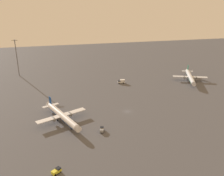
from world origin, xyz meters
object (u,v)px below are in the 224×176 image
Objects in this scene: airplane_far_stand at (62,116)px; airplane_mid_apron at (190,77)px; catering_truck at (121,81)px; apron_light_east at (17,56)px; cargo_loader at (57,171)px; maintenance_van at (102,129)px.

airplane_mid_apron is (105.62, 48.77, -0.30)m from airplane_far_stand.
catering_truck is 0.19× the size of apron_light_east.
airplane_mid_apron is 147.36m from apron_light_east.
apron_light_east is at bearing 1.47° from airplane_mid_apron.
airplane_mid_apron is 57.30m from catering_truck.
apron_light_east is at bearing 74.88° from catering_truck.
airplane_far_stand is at bearing -69.45° from apron_light_east.
cargo_loader is at bearing -77.32° from apron_light_east.
catering_truck is at bearing 114.04° from cargo_loader.
catering_truck reaches higher than cargo_loader.
airplane_far_stand is 6.17× the size of catering_truck.
airplane_mid_apron is 106.76m from maintenance_van.
apron_light_east is at bearing 154.34° from cargo_loader.
catering_truck is (48.67, 54.87, -2.19)m from airplane_far_stand.
catering_truck is (-56.95, 6.10, -1.89)m from airplane_mid_apron.
maintenance_van is at bearing 167.27° from catering_truck.
apron_light_east reaches higher than maintenance_van.
airplane_far_stand reaches higher than airplane_mid_apron.
apron_light_east is (-34.51, 92.06, 13.97)m from airplane_far_stand.
cargo_loader is at bearing 161.35° from catering_truck.
cargo_loader is (-109.27, -93.87, -2.29)m from airplane_mid_apron.
airplane_far_stand is 1.05× the size of airplane_mid_apron.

